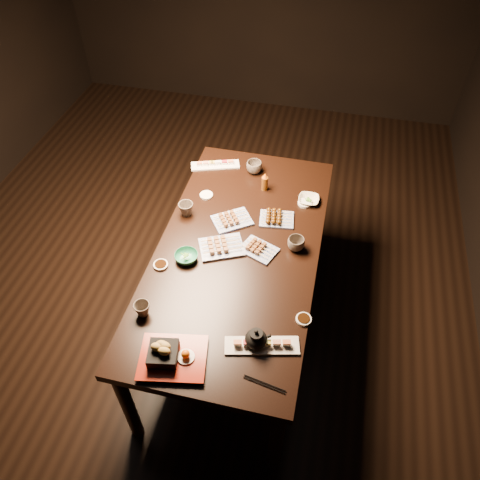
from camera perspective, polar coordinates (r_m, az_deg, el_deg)
name	(u,v)px	position (r m, az deg, el deg)	size (l,w,h in m)	color
ground	(194,274)	(3.50, -5.68, -4.09)	(5.00, 5.00, 0.00)	black
dining_table	(238,289)	(2.92, -0.22, -6.04)	(0.90, 1.80, 0.75)	black
sushi_platter_near	(262,344)	(2.24, 2.70, -12.54)	(0.35, 0.10, 0.04)	white
sushi_platter_far	(215,164)	(3.19, -3.04, 9.29)	(0.32, 0.09, 0.04)	white
yakitori_plate_center	(221,245)	(2.61, -2.28, -0.55)	(0.24, 0.18, 0.06)	#828EB6
yakitori_plate_right	(259,248)	(2.61, 2.29, -0.93)	(0.20, 0.14, 0.05)	#828EB6
yakitori_plate_left	(232,218)	(2.77, -0.98, 2.71)	(0.22, 0.16, 0.06)	#828EB6
tsukune_plate	(277,217)	(2.78, 4.51, 2.81)	(0.20, 0.15, 0.05)	#828EB6
edamame_bowl_green	(186,257)	(2.58, -6.55, -2.06)	(0.13, 0.13, 0.04)	#29805B
edamame_bowl_cream	(309,200)	(2.93, 8.36, 4.86)	(0.13, 0.13, 0.03)	beige
tempura_tray	(172,353)	(2.20, -8.28, -13.52)	(0.31, 0.24, 0.11)	black
teacup_near_left	(142,309)	(2.38, -11.82, -8.26)	(0.08, 0.08, 0.08)	brown
teacup_mid_right	(296,244)	(2.62, 6.83, -0.46)	(0.10, 0.10, 0.08)	brown
teacup_far_left	(186,209)	(2.82, -6.59, 3.77)	(0.09, 0.09, 0.08)	brown
teacup_far_right	(254,167)	(3.12, 1.74, 8.86)	(0.10, 0.10, 0.08)	brown
teapot	(256,337)	(2.22, 1.97, -11.79)	(0.13, 0.13, 0.11)	black
condiment_bottle	(265,181)	(2.97, 3.04, 7.15)	(0.04, 0.04, 0.13)	brown
sauce_dish_west	(161,265)	(2.58, -9.64, -3.01)	(0.08, 0.08, 0.01)	white
sauce_dish_east	(305,203)	(2.92, 7.90, 4.47)	(0.09, 0.09, 0.02)	white
sauce_dish_se	(304,319)	(2.35, 7.75, -9.54)	(0.08, 0.08, 0.01)	white
sauce_dish_nw	(206,195)	(2.96, -4.13, 5.46)	(0.08, 0.08, 0.01)	white
chopsticks_near	(175,370)	(2.21, -7.90, -15.38)	(0.21, 0.02, 0.01)	black
chopsticks_se	(264,384)	(2.17, 3.00, -17.13)	(0.20, 0.02, 0.01)	black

